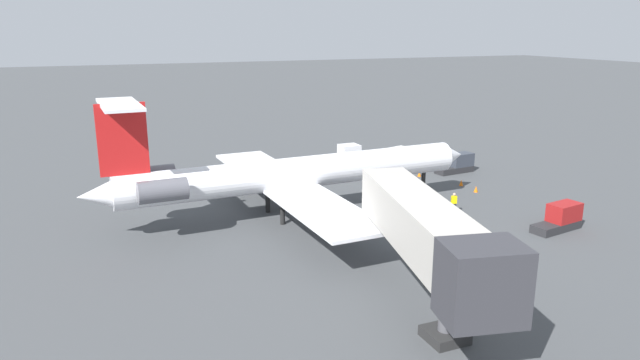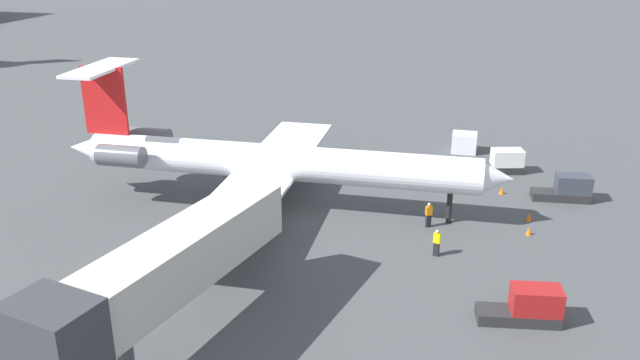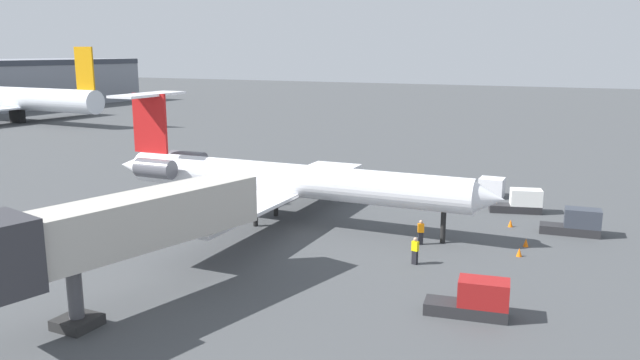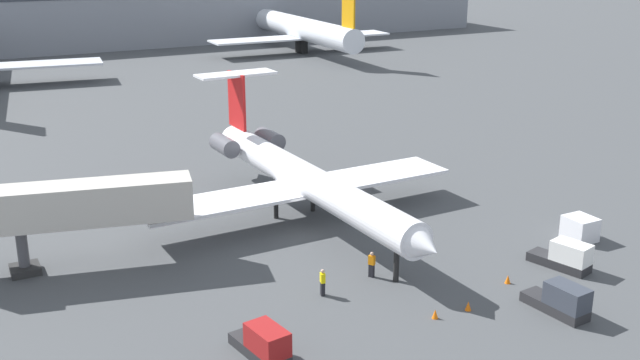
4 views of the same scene
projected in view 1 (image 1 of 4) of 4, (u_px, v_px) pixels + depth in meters
The scene contains 12 objects.
ground_plane at pixel (323, 215), 44.73m from camera, with size 400.00×400.00×0.10m, color #424447.
regional_jet at pixel (285, 173), 43.30m from camera, with size 24.84×31.30×9.38m.
jet_bridge at pixel (432, 237), 27.69m from camera, with size 15.39×6.17×5.98m.
ground_crew_marshaller at pixel (454, 203), 44.57m from camera, with size 0.34×0.45×1.69m.
ground_crew_loader at pixel (417, 192), 47.75m from camera, with size 0.42×0.48×1.69m.
baggage_tug_lead at pixel (561, 218), 41.13m from camera, with size 2.01×4.17×1.90m.
baggage_tug_trailing at pixel (395, 158), 59.98m from camera, with size 2.41×4.23×1.90m.
baggage_tug_spare at pixel (458, 164), 57.46m from camera, with size 1.80×4.12×1.90m.
cargo_container_uld at pixel (349, 152), 62.79m from camera, with size 1.86×2.11×1.68m.
traffic_cone_near at pixel (461, 183), 52.65m from camera, with size 0.36×0.36×0.55m.
traffic_cone_mid at pixel (419, 174), 55.92m from camera, with size 0.36×0.36×0.55m.
traffic_cone_far at pixel (476, 189), 50.61m from camera, with size 0.36×0.36×0.55m.
Camera 1 is at (-39.03, 16.85, 14.14)m, focal length 32.14 mm.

